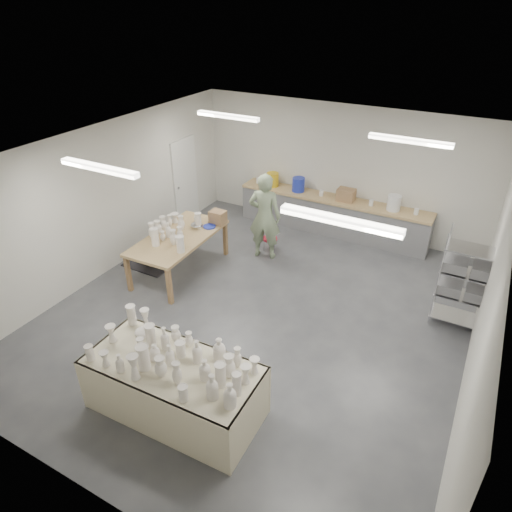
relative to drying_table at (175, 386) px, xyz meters
The scene contains 9 objects.
room 3.05m from the drying_table, 93.13° to the left, with size 8.00×8.02×3.00m.
back_counter 6.19m from the drying_table, 90.41° to the left, with size 4.60×0.60×1.24m.
wire_shelf 5.05m from the drying_table, 50.99° to the left, with size 0.88×0.48×1.80m.
drying_table is the anchor object (origin of this frame).
work_table 3.78m from the drying_table, 125.23° to the left, with size 1.18×2.25×1.19m.
rug 4.14m from the drying_table, 135.46° to the left, with size 1.00×0.70×0.02m, color black.
cat 4.11m from the drying_table, 135.39° to the left, with size 0.46×0.35×0.19m.
potter 4.54m from the drying_table, 101.85° to the left, with size 0.70×0.46×1.92m, color #95AA83.
red_stool 4.78m from the drying_table, 101.19° to the left, with size 0.43×0.43×0.31m.
Camera 1 is at (3.15, -5.91, 5.13)m, focal length 32.00 mm.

